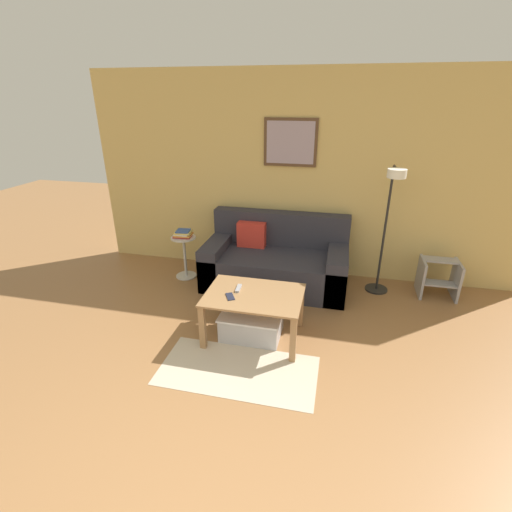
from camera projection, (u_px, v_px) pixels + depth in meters
name	position (u px, v px, depth m)	size (l,w,h in m)	color
wall_back	(304.00, 178.00, 4.66)	(5.60, 0.09, 2.55)	#D6B76B
area_rug	(238.00, 370.00, 3.27)	(1.39, 0.68, 0.01)	#C1B299
couch	(276.00, 262.00, 4.69)	(1.75, 0.90, 0.86)	#2D2D38
coffee_table	(254.00, 302.00, 3.59)	(0.93, 0.66, 0.48)	#997047
storage_bin	(252.00, 324.00, 3.71)	(0.60, 0.43, 0.26)	#B2B2B7
floor_lamp	(389.00, 216.00, 4.09)	(0.27, 0.52, 1.55)	black
side_table	(185.00, 253.00, 4.85)	(0.32, 0.32, 0.56)	silver
book_stack	(183.00, 234.00, 4.73)	(0.24, 0.20, 0.10)	#B73333
remote_control	(238.00, 288.00, 3.65)	(0.04, 0.15, 0.02)	#99999E
cell_phone	(230.00, 297.00, 3.51)	(0.07, 0.14, 0.01)	#1E2338
step_stool	(438.00, 277.00, 4.43)	(0.42, 0.38, 0.44)	#99999E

